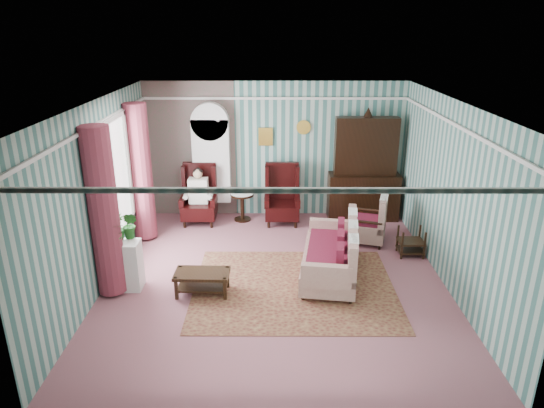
{
  "coord_description": "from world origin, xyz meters",
  "views": [
    {
      "loc": [
        -0.03,
        -7.13,
        3.95
      ],
      "look_at": [
        -0.06,
        0.6,
        1.1
      ],
      "focal_mm": 32.0,
      "sensor_mm": 36.0,
      "label": 1
    }
  ],
  "objects_px": {
    "dresser_hutch": "(365,166)",
    "round_side_table": "(242,207)",
    "nest_table": "(411,241)",
    "coffee_table": "(202,283)",
    "floral_armchair": "(367,217)",
    "plant_stand": "(124,265)",
    "bookcase": "(212,167)",
    "sofa": "(330,249)",
    "wingback_right": "(282,195)",
    "seated_woman": "(199,196)",
    "wingback_left": "(199,195)"
  },
  "relations": [
    {
      "from": "dresser_hutch",
      "to": "round_side_table",
      "type": "bearing_deg",
      "value": -177.36
    },
    {
      "from": "nest_table",
      "to": "coffee_table",
      "type": "height_order",
      "value": "nest_table"
    },
    {
      "from": "floral_armchair",
      "to": "coffee_table",
      "type": "relative_size",
      "value": 1.21
    },
    {
      "from": "plant_stand",
      "to": "round_side_table",
      "type": "bearing_deg",
      "value": 59.62
    },
    {
      "from": "nest_table",
      "to": "coffee_table",
      "type": "distance_m",
      "value": 3.86
    },
    {
      "from": "bookcase",
      "to": "coffee_table",
      "type": "xyz_separation_m",
      "value": [
        0.21,
        -3.31,
        -0.94
      ]
    },
    {
      "from": "bookcase",
      "to": "plant_stand",
      "type": "xyz_separation_m",
      "value": [
        -1.05,
        -3.14,
        -0.72
      ]
    },
    {
      "from": "nest_table",
      "to": "sofa",
      "type": "bearing_deg",
      "value": -153.84
    },
    {
      "from": "wingback_right",
      "to": "floral_armchair",
      "type": "relative_size",
      "value": 1.21
    },
    {
      "from": "plant_stand",
      "to": "dresser_hutch",
      "type": "bearing_deg",
      "value": 35.08
    },
    {
      "from": "dresser_hutch",
      "to": "seated_woman",
      "type": "height_order",
      "value": "dresser_hutch"
    },
    {
      "from": "seated_woman",
      "to": "round_side_table",
      "type": "height_order",
      "value": "seated_woman"
    },
    {
      "from": "sofa",
      "to": "floral_armchair",
      "type": "xyz_separation_m",
      "value": [
        0.86,
        1.37,
        0.03
      ]
    },
    {
      "from": "wingback_left",
      "to": "wingback_right",
      "type": "height_order",
      "value": "same"
    },
    {
      "from": "round_side_table",
      "to": "plant_stand",
      "type": "distance_m",
      "value": 3.36
    },
    {
      "from": "nest_table",
      "to": "floral_armchair",
      "type": "height_order",
      "value": "floral_armchair"
    },
    {
      "from": "wingback_left",
      "to": "floral_armchair",
      "type": "distance_m",
      "value": 3.5
    },
    {
      "from": "round_side_table",
      "to": "nest_table",
      "type": "distance_m",
      "value": 3.6
    },
    {
      "from": "round_side_table",
      "to": "floral_armchair",
      "type": "xyz_separation_m",
      "value": [
        2.46,
        -1.1,
        0.21
      ]
    },
    {
      "from": "dresser_hutch",
      "to": "seated_woman",
      "type": "relative_size",
      "value": 2.0
    },
    {
      "from": "nest_table",
      "to": "wingback_right",
      "type": "bearing_deg",
      "value": 146.25
    },
    {
      "from": "bookcase",
      "to": "plant_stand",
      "type": "bearing_deg",
      "value": -108.49
    },
    {
      "from": "bookcase",
      "to": "sofa",
      "type": "height_order",
      "value": "bookcase"
    },
    {
      "from": "dresser_hutch",
      "to": "seated_woman",
      "type": "distance_m",
      "value": 3.56
    },
    {
      "from": "bookcase",
      "to": "dresser_hutch",
      "type": "distance_m",
      "value": 3.25
    },
    {
      "from": "seated_woman",
      "to": "coffee_table",
      "type": "height_order",
      "value": "seated_woman"
    },
    {
      "from": "seated_woman",
      "to": "plant_stand",
      "type": "height_order",
      "value": "seated_woman"
    },
    {
      "from": "dresser_hutch",
      "to": "seated_woman",
      "type": "bearing_deg",
      "value": -175.59
    },
    {
      "from": "wingback_right",
      "to": "seated_woman",
      "type": "xyz_separation_m",
      "value": [
        -1.75,
        0.0,
        -0.04
      ]
    },
    {
      "from": "bookcase",
      "to": "dresser_hutch",
      "type": "xyz_separation_m",
      "value": [
        3.25,
        -0.12,
        0.06
      ]
    },
    {
      "from": "wingback_left",
      "to": "round_side_table",
      "type": "distance_m",
      "value": 0.97
    },
    {
      "from": "bookcase",
      "to": "floral_armchair",
      "type": "xyz_separation_m",
      "value": [
        3.11,
        -1.34,
        -0.61
      ]
    },
    {
      "from": "floral_armchair",
      "to": "round_side_table",
      "type": "bearing_deg",
      "value": 82.25
    },
    {
      "from": "bookcase",
      "to": "nest_table",
      "type": "bearing_deg",
      "value": -26.92
    },
    {
      "from": "coffee_table",
      "to": "wingback_left",
      "type": "bearing_deg",
      "value": 98.97
    },
    {
      "from": "round_side_table",
      "to": "wingback_left",
      "type": "bearing_deg",
      "value": -170.54
    },
    {
      "from": "wingback_right",
      "to": "seated_woman",
      "type": "relative_size",
      "value": 1.06
    },
    {
      "from": "coffee_table",
      "to": "plant_stand",
      "type": "bearing_deg",
      "value": 172.34
    },
    {
      "from": "floral_armchair",
      "to": "nest_table",
      "type": "bearing_deg",
      "value": -114.05
    },
    {
      "from": "coffee_table",
      "to": "nest_table",
      "type": "bearing_deg",
      "value": 20.78
    },
    {
      "from": "seated_woman",
      "to": "nest_table",
      "type": "bearing_deg",
      "value": -20.85
    },
    {
      "from": "wingback_left",
      "to": "floral_armchair",
      "type": "relative_size",
      "value": 1.21
    },
    {
      "from": "wingback_right",
      "to": "coffee_table",
      "type": "bearing_deg",
      "value": -113.83
    },
    {
      "from": "wingback_right",
      "to": "nest_table",
      "type": "relative_size",
      "value": 2.31
    },
    {
      "from": "dresser_hutch",
      "to": "sofa",
      "type": "relative_size",
      "value": 1.22
    },
    {
      "from": "seated_woman",
      "to": "coffee_table",
      "type": "bearing_deg",
      "value": -81.03
    },
    {
      "from": "nest_table",
      "to": "coffee_table",
      "type": "xyz_separation_m",
      "value": [
        -3.61,
        -1.37,
        -0.09
      ]
    },
    {
      "from": "round_side_table",
      "to": "nest_table",
      "type": "height_order",
      "value": "round_side_table"
    },
    {
      "from": "dresser_hutch",
      "to": "floral_armchair",
      "type": "bearing_deg",
      "value": -96.36
    },
    {
      "from": "wingback_right",
      "to": "wingback_left",
      "type": "bearing_deg",
      "value": 180.0
    }
  ]
}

